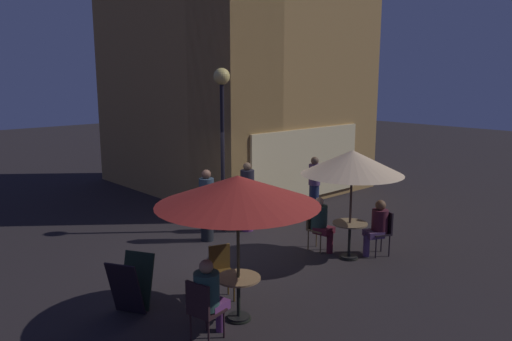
{
  "coord_description": "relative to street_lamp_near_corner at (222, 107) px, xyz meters",
  "views": [
    {
      "loc": [
        -6.62,
        -8.34,
        3.86
      ],
      "look_at": [
        1.14,
        0.13,
        1.65
      ],
      "focal_mm": 34.87,
      "sensor_mm": 36.0,
      "label": 1
    }
  ],
  "objects": [
    {
      "name": "patron_standing_4",
      "position": [
        -0.75,
        -0.32,
        -2.23
      ],
      "size": [
        0.35,
        0.35,
        1.71
      ],
      "rotation": [
        0.0,
        0.0,
        1.1
      ],
      "color": "black",
      "rests_on": "ground"
    },
    {
      "name": "patron_seated_2",
      "position": [
        -3.41,
        -3.91,
        -2.38
      ],
      "size": [
        0.55,
        0.45,
        1.25
      ],
      "rotation": [
        0.0,
        0.0,
        0.21
      ],
      "color": "#632F65",
      "rests_on": "ground"
    },
    {
      "name": "patron_seated_0",
      "position": [
        0.7,
        -2.57,
        -2.4
      ],
      "size": [
        0.41,
        0.55,
        1.21
      ],
      "rotation": [
        0.0,
        0.0,
        -1.45
      ],
      "color": "#541723",
      "rests_on": "ground"
    },
    {
      "name": "patron_standing_3",
      "position": [
        2.47,
        -0.83,
        -2.22
      ],
      "size": [
        0.32,
        0.32,
        1.72
      ],
      "rotation": [
        0.0,
        0.0,
        4.64
      ],
      "color": "#1E2747",
      "rests_on": "ground"
    },
    {
      "name": "cafe_building",
      "position": [
        2.62,
        2.91,
        1.76
      ],
      "size": [
        6.5,
        7.78,
        9.72
      ],
      "color": "#A57B43",
      "rests_on": "ground"
    },
    {
      "name": "street_lamp_near_corner",
      "position": [
        0.0,
        0.0,
        0.0
      ],
      "size": [
        0.4,
        0.4,
        4.03
      ],
      "color": "black",
      "rests_on": "ground"
    },
    {
      "name": "cafe_chair_2",
      "position": [
        -2.42,
        -2.95,
        -2.52
      ],
      "size": [
        0.49,
        0.49,
        0.94
      ],
      "rotation": [
        0.0,
        0.0,
        -1.92
      ],
      "color": "#553914",
      "rests_on": "ground"
    },
    {
      "name": "cafe_chair_3",
      "position": [
        -3.56,
        -3.94,
        -2.53
      ],
      "size": [
        0.52,
        0.52,
        0.95
      ],
      "rotation": [
        0.0,
        0.0,
        0.21
      ],
      "color": "black",
      "rests_on": "ground"
    },
    {
      "name": "cafe_chair_0",
      "position": [
        0.68,
        -2.44,
        -2.55
      ],
      "size": [
        0.45,
        0.45,
        0.89
      ],
      "rotation": [
        0.0,
        0.0,
        -1.45
      ],
      "color": "brown",
      "rests_on": "ground"
    },
    {
      "name": "cafe_chair_1",
      "position": [
        1.51,
        -3.65,
        -2.51
      ],
      "size": [
        0.54,
        0.54,
        0.97
      ],
      "rotation": [
        0.0,
        0.0,
        2.7
      ],
      "color": "black",
      "rests_on": "ground"
    },
    {
      "name": "cafe_table_0",
      "position": [
        0.79,
        -3.3,
        -2.52
      ],
      "size": [
        0.74,
        0.74,
        0.79
      ],
      "color": "black",
      "rests_on": "ground"
    },
    {
      "name": "patron_standing_5",
      "position": [
        0.46,
        -0.39,
        -2.21
      ],
      "size": [
        0.34,
        0.34,
        1.75
      ],
      "rotation": [
        0.0,
        0.0,
        2.13
      ],
      "color": "#602E66",
      "rests_on": "ground"
    },
    {
      "name": "patio_umbrella_1",
      "position": [
        -2.72,
        -3.77,
        -0.97
      ],
      "size": [
        2.56,
        2.56,
        2.36
      ],
      "color": "black",
      "rests_on": "ground"
    },
    {
      "name": "menu_sandwich_board",
      "position": [
        -3.84,
        -2.37,
        -2.62
      ],
      "size": [
        0.84,
        0.8,
        0.92
      ],
      "rotation": [
        0.0,
        0.0,
        0.51
      ],
      "color": "black",
      "rests_on": "ground"
    },
    {
      "name": "cafe_table_1",
      "position": [
        -2.72,
        -3.77,
        -2.58
      ],
      "size": [
        0.71,
        0.71,
        0.72
      ],
      "color": "black",
      "rests_on": "ground"
    },
    {
      "name": "ground_plane",
      "position": [
        -0.88,
        -1.06,
        -3.09
      ],
      "size": [
        60.0,
        60.0,
        0.0
      ],
      "primitive_type": "plane",
      "color": "black"
    },
    {
      "name": "patron_seated_1",
      "position": [
        1.38,
        -3.58,
        -2.39
      ],
      "size": [
        0.54,
        0.47,
        1.23
      ],
      "rotation": [
        0.0,
        0.0,
        2.7
      ],
      "color": "#563A65",
      "rests_on": "ground"
    },
    {
      "name": "patio_umbrella_0",
      "position": [
        0.79,
        -3.3,
        -1.01
      ],
      "size": [
        2.13,
        2.13,
        2.34
      ],
      "color": "black",
      "rests_on": "ground"
    }
  ]
}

